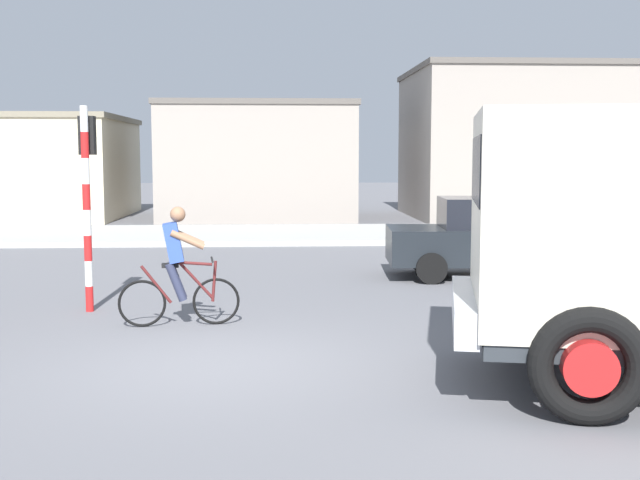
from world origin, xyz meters
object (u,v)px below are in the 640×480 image
at_px(traffic_light_pole, 87,180).
at_px(car_red_near, 588,228).
at_px(car_white_mid, 491,237).
at_px(cyclist, 178,266).

height_order(traffic_light_pole, car_red_near, traffic_light_pole).
relative_size(car_red_near, car_white_mid, 1.05).
distance_m(cyclist, car_white_mid, 7.11).
bearing_deg(car_white_mid, cyclist, -143.14).
height_order(cyclist, car_red_near, cyclist).
distance_m(car_red_near, car_white_mid, 3.18).
bearing_deg(car_white_mid, car_red_near, 32.95).
relative_size(cyclist, car_red_near, 0.40).
xyz_separation_m(car_red_near, car_white_mid, (-2.67, -1.73, 0.00)).
height_order(traffic_light_pole, car_white_mid, traffic_light_pole).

